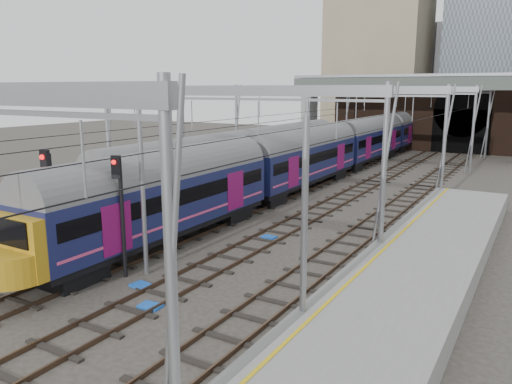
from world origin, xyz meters
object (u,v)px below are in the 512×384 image
Objects in this scene: train_main at (341,147)px; train_second at (244,158)px; signal_near_left at (51,202)px; signal_near_centre at (120,202)px.

train_main is 10.96m from train_second.
signal_near_centre is at bearing 44.62° from signal_near_left.
signal_near_centre is (1.84, 1.84, -0.17)m from signal_near_left.
train_main is at bearing 88.87° from signal_near_left.
train_main is 28.55m from signal_near_centre.
signal_near_left reaches higher than train_main.
train_second is at bearing 85.43° from signal_near_centre.
signal_near_left is 2.60m from signal_near_centre.
train_second is 5.67× the size of signal_near_left.
signal_near_centre is (5.47, -18.30, 0.81)m from train_second.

